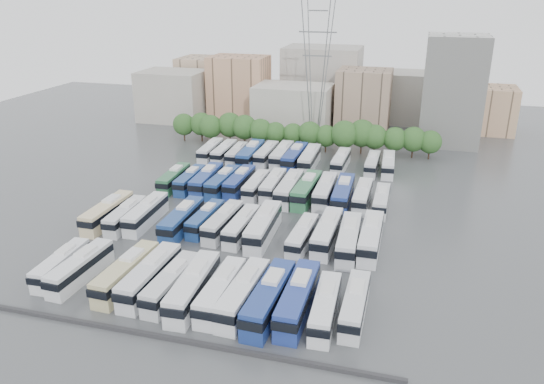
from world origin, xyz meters
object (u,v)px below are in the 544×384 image
(bus_r3_s2, at_px, (224,152))
(bus_r3_s10, at_px, (341,161))
(bus_r3_s4, at_px, (251,154))
(bus_r3_s7, at_px, (295,157))
(bus_r1_s10, at_px, (302,236))
(bus_r2_s3, at_px, (206,180))
(bus_r1_s4, at_px, (182,219))
(bus_r0_s12, at_px, (325,307))
(bus_r3_s13, at_px, (388,164))
(bus_r1_s5, at_px, (205,219))
(bus_r0_s1, at_px, (61,264))
(bus_r0_s2, at_px, (80,267))
(bus_r3_s8, at_px, (310,159))
(bus_r3_s5, at_px, (266,154))
(bus_r2_s2, at_px, (190,180))
(bus_r0_s4, at_px, (127,272))
(bus_r1_s11, at_px, (327,232))
(bus_r2_s7, at_px, (273,185))
(bus_r0_s11, at_px, (298,298))
(bus_r0_s9, at_px, (244,293))
(bus_r2_s13, at_px, (381,200))
(bus_r0_s13, at_px, (355,304))
(bus_r2_s11, at_px, (343,193))
(bus_r1_s2, at_px, (146,213))
(bus_r1_s7, at_px, (242,226))
(bus_r0_s8, at_px, (221,291))
(bus_r2_s5, at_px, (240,182))
(bus_r0_s7, at_px, (193,287))
(bus_r3_s1, at_px, (210,150))
(apartment_tower, at_px, (453,91))
(bus_r1_s13, at_px, (371,237))
(bus_r1_s8, at_px, (263,226))
(bus_r2_s8, at_px, (289,188))
(bus_r0_s6, at_px, (171,283))
(bus_r2_s1, at_px, (174,178))
(bus_r3_s12, at_px, (372,164))
(bus_r3_s6, at_px, (282,155))
(bus_r3_s3, at_px, (237,154))
(bus_r0_s5, at_px, (150,276))
(bus_r2_s12, at_px, (362,196))
(bus_r0_s10, at_px, (269,298))
(bus_r2_s9, at_px, (307,189))
(bus_r1_s0, at_px, (108,212))
(bus_r1_s1, at_px, (126,215))
(bus_r2_s4, at_px, (223,182))

(bus_r3_s2, xyz_separation_m, bus_r3_s10, (26.36, 0.27, 0.02))
(bus_r3_s4, xyz_separation_m, bus_r3_s7, (9.76, 0.83, -0.04))
(bus_r1_s10, xyz_separation_m, bus_r2_s3, (-22.93, 18.36, 0.23))
(bus_r1_s4, height_order, bus_r1_s10, bus_r1_s4)
(bus_r0_s12, distance_m, bus_r3_s13, 55.86)
(bus_r1_s5, height_order, bus_r1_s10, bus_r1_s10)
(bus_r1_s4, bearing_deg, bus_r3_s13, 50.90)
(bus_r0_s1, distance_m, bus_r0_s12, 36.28)
(bus_r0_s2, xyz_separation_m, bus_r1_s10, (26.34, 17.50, -0.10))
(bus_r3_s7, relative_size, bus_r3_s8, 1.03)
(bus_r3_s10, bearing_deg, bus_r3_s5, 179.85)
(bus_r2_s2, bearing_deg, bus_r0_s4, -80.42)
(bus_r1_s11, distance_m, bus_r2_s7, 22.36)
(bus_r0_s11, relative_size, bus_r3_s13, 1.16)
(bus_r0_s9, bearing_deg, bus_r2_s3, 120.58)
(bus_r2_s13, xyz_separation_m, bus_r3_s8, (-16.81, 19.10, 0.29))
(bus_r0_s13, bearing_deg, bus_r2_s11, 100.38)
(bus_r1_s2, bearing_deg, bus_r2_s3, 76.33)
(bus_r1_s7, bearing_deg, bus_r0_s8, -77.76)
(bus_r1_s7, height_order, bus_r3_s8, bus_r3_s8)
(bus_r1_s7, relative_size, bus_r2_s5, 0.95)
(bus_r0_s7, relative_size, bus_r3_s1, 1.14)
(apartment_tower, bearing_deg, bus_r1_s13, -101.27)
(bus_r1_s8, xyz_separation_m, bus_r2_s11, (9.87, 17.12, -0.03))
(bus_r0_s11, xyz_separation_m, bus_r2_s8, (-9.77, 35.38, -0.07))
(bus_r0_s6, bearing_deg, bus_r3_s10, 78.42)
(bus_r0_s9, height_order, bus_r1_s7, bus_r0_s9)
(bus_r2_s1, bearing_deg, bus_r1_s5, -53.06)
(bus_r1_s2, xyz_separation_m, bus_r3_s8, (19.99, 35.54, 0.10))
(bus_r0_s11, bearing_deg, bus_r3_s12, 86.30)
(bus_r3_s4, bearing_deg, bus_r3_s7, 3.19)
(bus_r1_s5, distance_m, bus_r2_s7, 18.69)
(bus_r0_s9, bearing_deg, bus_r3_s6, 102.03)
(bus_r0_s6, height_order, bus_r3_s3, bus_r0_s6)
(bus_r0_s9, distance_m, bus_r2_s13, 37.82)
(bus_r0_s5, height_order, bus_r1_s10, bus_r0_s5)
(bus_r2_s2, bearing_deg, bus_r2_s12, -0.43)
(bus_r2_s8, bearing_deg, bus_r3_s2, 136.11)
(bus_r0_s9, relative_size, bus_r0_s10, 0.94)
(bus_r0_s9, relative_size, bus_r2_s9, 0.96)
(bus_r2_s2, bearing_deg, bus_r3_s10, 34.82)
(bus_r0_s10, distance_m, bus_r0_s12, 6.76)
(bus_r2_s12, bearing_deg, bus_r1_s10, -110.31)
(bus_r1_s11, bearing_deg, bus_r1_s0, -175.72)
(bus_r1_s1, relative_size, bus_r2_s2, 1.01)
(bus_r0_s10, distance_m, bus_r3_s6, 57.20)
(bus_r1_s7, distance_m, bus_r3_s10, 37.79)
(bus_r1_s5, bearing_deg, bus_r3_s13, 55.72)
(bus_r0_s12, bearing_deg, bus_r3_s7, 104.33)
(bus_r2_s4, bearing_deg, bus_r2_s12, 2.22)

